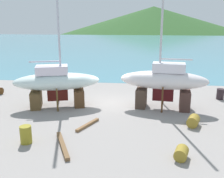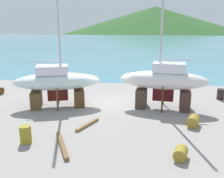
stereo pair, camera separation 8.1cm
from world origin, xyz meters
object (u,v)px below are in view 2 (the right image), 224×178
object	(u,v)px
barrel_rust_far	(26,134)
barrel_rust_near	(181,153)
worker	(36,84)
barrel_tar_black	(193,121)
sailboat_far_slipway	(57,82)
sailboat_small_center	(164,81)
barrel_tipped_left	(221,94)

from	to	relation	value
barrel_rust_far	barrel_rust_near	size ratio (longest dim) A/B	1.22
worker	barrel_tar_black	world-z (taller)	worker
barrel_rust_far	barrel_tar_black	xyz separation A→B (m)	(8.88, 3.20, -0.13)
worker	barrel_rust_near	xyz separation A→B (m)	(10.57, -9.28, -0.59)
barrel_rust_far	barrel_rust_near	distance (m)	7.68
barrel_rust_near	barrel_tar_black	distance (m)	4.12
sailboat_far_slipway	barrel_rust_far	size ratio (longest dim) A/B	11.86
sailboat_small_center	barrel_rust_near	xyz separation A→B (m)	(0.32, -7.04, -1.66)
sailboat_small_center	barrel_rust_near	world-z (taller)	sailboat_small_center
sailboat_small_center	barrel_tar_black	xyz separation A→B (m)	(1.55, -3.11, -1.62)
sailboat_far_slipway	barrel_tar_black	bearing A→B (deg)	-32.78
barrel_rust_near	barrel_tar_black	xyz separation A→B (m)	(1.23, 3.93, 0.03)
worker	barrel_tipped_left	world-z (taller)	worker
barrel_tipped_left	barrel_rust_far	bearing A→B (deg)	-143.18
barrel_rust_near	barrel_tipped_left	world-z (taller)	barrel_tipped_left
barrel_tipped_left	barrel_tar_black	distance (m)	6.55
sailboat_far_slipway	barrel_tar_black	size ratio (longest dim) A/B	12.50
sailboat_small_center	worker	bearing A→B (deg)	-6.11
barrel_rust_far	sailboat_far_slipway	bearing A→B (deg)	92.20
sailboat_far_slipway	worker	bearing A→B (deg)	118.95
sailboat_small_center	barrel_rust_near	distance (m)	7.24
sailboat_far_slipway	sailboat_small_center	size ratio (longest dim) A/B	1.02
worker	barrel_tar_black	distance (m)	12.97
barrel_tar_black	barrel_rust_far	bearing A→B (deg)	-160.19
worker	sailboat_small_center	bearing A→B (deg)	-94.52
barrel_tipped_left	barrel_tar_black	bearing A→B (deg)	-118.28
sailboat_far_slipway	barrel_tipped_left	xyz separation A→B (m)	(12.21, 3.09, -1.36)
worker	barrel_rust_far	size ratio (longest dim) A/B	1.86
worker	barrel_tar_black	size ratio (longest dim) A/B	1.96
sailboat_small_center	barrel_tipped_left	distance (m)	5.58
worker	barrel_rust_far	xyz separation A→B (m)	(2.92, -8.55, -0.43)
sailboat_far_slipway	barrel_tar_black	xyz separation A→B (m)	(9.10, -2.68, -1.46)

